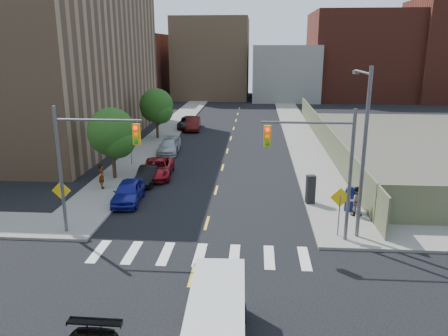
% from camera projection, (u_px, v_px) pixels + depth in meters
% --- Properties ---
extents(ground, '(160.00, 160.00, 0.00)m').
position_uv_depth(ground, '(185.00, 301.00, 17.63)').
color(ground, black).
rests_on(ground, ground).
extents(sidewalk_nw, '(3.50, 73.00, 0.15)m').
position_uv_depth(sidewalk_nw, '(177.00, 122.00, 57.99)').
color(sidewalk_nw, gray).
rests_on(sidewalk_nw, ground).
extents(sidewalk_ne, '(3.50, 73.00, 0.15)m').
position_uv_depth(sidewalk_ne, '(294.00, 124.00, 56.90)').
color(sidewalk_ne, gray).
rests_on(sidewalk_ne, ground).
extents(fence_north, '(0.12, 44.00, 2.50)m').
position_uv_depth(fence_north, '(325.00, 136.00, 43.49)').
color(fence_north, '#6D714F').
rests_on(fence_north, ground).
extents(building_nw, '(22.00, 30.00, 16.00)m').
position_uv_depth(building_nw, '(21.00, 65.00, 45.81)').
color(building_nw, '#8C6B4C').
rests_on(building_nw, ground).
extents(bg_bldg_west, '(14.00, 18.00, 12.00)m').
position_uv_depth(bg_bldg_west, '(129.00, 66.00, 84.75)').
color(bg_bldg_west, '#592319').
rests_on(bg_bldg_west, ground).
extents(bg_bldg_midwest, '(14.00, 16.00, 15.00)m').
position_uv_depth(bg_bldg_midwest, '(212.00, 58.00, 85.13)').
color(bg_bldg_midwest, '#8C6B4C').
rests_on(bg_bldg_midwest, ground).
extents(bg_bldg_center, '(12.00, 16.00, 10.00)m').
position_uv_depth(bg_bldg_center, '(285.00, 72.00, 82.91)').
color(bg_bldg_center, gray).
rests_on(bg_bldg_center, ground).
extents(bg_bldg_east, '(18.00, 18.00, 16.00)m').
position_uv_depth(bg_bldg_east, '(358.00, 56.00, 83.03)').
color(bg_bldg_east, '#592319').
rests_on(bg_bldg_east, ground).
extents(signal_nw, '(4.59, 0.30, 7.00)m').
position_uv_depth(signal_nw, '(87.00, 154.00, 22.58)').
color(signal_nw, '#59595E').
rests_on(signal_nw, ground).
extents(signal_ne, '(4.59, 0.30, 7.00)m').
position_uv_depth(signal_ne, '(321.00, 158.00, 21.74)').
color(signal_ne, '#59595E').
rests_on(signal_ne, ground).
extents(streetlight_ne, '(0.25, 3.70, 9.00)m').
position_uv_depth(streetlight_ne, '(363.00, 141.00, 22.26)').
color(streetlight_ne, '#59595E').
rests_on(streetlight_ne, ground).
extents(warn_sign_nw, '(1.06, 0.06, 2.83)m').
position_uv_depth(warn_sign_nw, '(62.00, 196.00, 23.88)').
color(warn_sign_nw, '#59595E').
rests_on(warn_sign_nw, ground).
extents(warn_sign_ne, '(1.06, 0.06, 2.83)m').
position_uv_depth(warn_sign_ne, '(340.00, 203.00, 22.82)').
color(warn_sign_ne, '#59595E').
rests_on(warn_sign_ne, ground).
extents(warn_sign_midwest, '(1.06, 0.06, 2.83)m').
position_uv_depth(warn_sign_midwest, '(131.00, 143.00, 36.84)').
color(warn_sign_midwest, '#59595E').
rests_on(warn_sign_midwest, ground).
extents(tree_west_near, '(3.66, 3.64, 5.52)m').
position_uv_depth(tree_west_near, '(112.00, 135.00, 32.65)').
color(tree_west_near, '#332114').
rests_on(tree_west_near, ground).
extents(tree_west_far, '(3.66, 3.64, 5.52)m').
position_uv_depth(tree_west_far, '(156.00, 107.00, 47.05)').
color(tree_west_far, '#332114').
rests_on(tree_west_far, ground).
extents(parked_car_blue, '(2.00, 4.32, 1.43)m').
position_uv_depth(parked_car_blue, '(128.00, 192.00, 28.47)').
color(parked_car_blue, navy).
rests_on(parked_car_blue, ground).
extents(parked_car_black, '(1.37, 3.79, 1.24)m').
position_uv_depth(parked_car_black, '(148.00, 175.00, 32.50)').
color(parked_car_black, black).
rests_on(parked_car_black, ground).
extents(parked_car_red, '(2.70, 5.15, 1.38)m').
position_uv_depth(parked_car_red, '(157.00, 168.00, 34.07)').
color(parked_car_red, maroon).
rests_on(parked_car_red, ground).
extents(parked_car_silver, '(2.11, 4.67, 1.33)m').
position_uv_depth(parked_car_silver, '(169.00, 147.00, 41.45)').
color(parked_car_silver, '#A2A3A9').
rests_on(parked_car_silver, ground).
extents(parked_car_white, '(1.80, 3.87, 1.28)m').
position_uv_depth(parked_car_white, '(172.00, 143.00, 43.29)').
color(parked_car_white, silver).
rests_on(parked_car_white, ground).
extents(parked_car_maroon, '(2.07, 4.93, 1.58)m').
position_uv_depth(parked_car_maroon, '(193.00, 124.00, 52.86)').
color(parked_car_maroon, '#420E0D').
rests_on(parked_car_maroon, ground).
extents(parked_car_grey, '(2.62, 5.44, 1.50)m').
position_uv_depth(parked_car_grey, '(189.00, 123.00, 53.88)').
color(parked_car_grey, black).
rests_on(parked_car_grey, ground).
extents(cargo_van, '(2.09, 4.77, 2.16)m').
position_uv_depth(cargo_van, '(217.00, 316.00, 14.72)').
color(cargo_van, silver).
rests_on(cargo_van, ground).
extents(mailbox, '(0.68, 0.55, 1.53)m').
position_uv_depth(mailbox, '(350.00, 199.00, 26.66)').
color(mailbox, navy).
rests_on(mailbox, sidewalk_ne).
extents(payphone, '(0.62, 0.53, 1.85)m').
position_uv_depth(payphone, '(311.00, 189.00, 27.87)').
color(payphone, black).
rests_on(payphone, sidewalk_ne).
extents(pedestrian_west, '(0.63, 0.76, 1.78)m').
position_uv_depth(pedestrian_west, '(102.00, 176.00, 30.75)').
color(pedestrian_west, gray).
rests_on(pedestrian_west, sidewalk_nw).
extents(pedestrian_east, '(0.91, 0.73, 1.80)m').
position_uv_depth(pedestrian_east, '(356.00, 201.00, 25.84)').
color(pedestrian_east, gray).
rests_on(pedestrian_east, sidewalk_ne).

